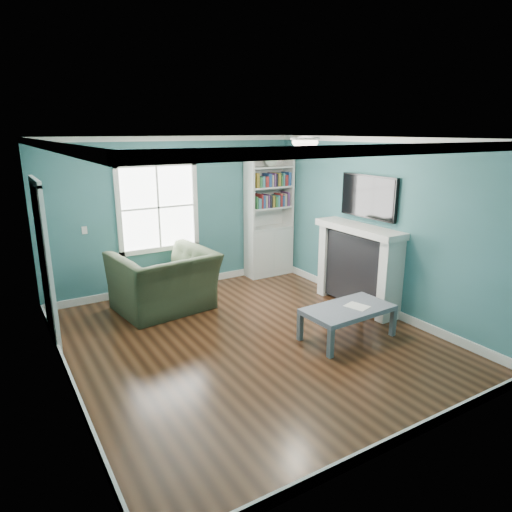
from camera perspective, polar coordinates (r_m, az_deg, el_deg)
floor at (r=6.16m, az=-0.76°, el=-10.44°), size 5.00×5.00×0.00m
room_walls at (r=5.65m, az=-0.82°, el=4.13°), size 5.00×5.00×5.00m
trim at (r=5.73m, az=-0.80°, el=0.75°), size 4.50×5.00×2.60m
window at (r=7.79m, az=-12.12°, el=5.94°), size 1.40×0.06×1.50m
bookshelf at (r=8.61m, az=1.60°, el=3.61°), size 0.90×0.35×2.31m
fireplace at (r=7.27m, az=12.66°, el=-1.35°), size 0.44×1.58×1.30m
tv at (r=7.13m, az=13.89°, el=7.22°), size 0.06×1.10×0.65m
door at (r=6.42m, az=-24.96°, el=-0.63°), size 0.12×0.98×2.17m
ceiling_fixture at (r=6.13m, az=6.15°, el=14.04°), size 0.38×0.38×0.15m
light_switch at (r=7.53m, az=-20.65°, el=3.03°), size 0.08×0.01×0.12m
recliner at (r=7.07m, az=-11.45°, el=-1.93°), size 1.52×1.09×1.23m
coffee_table at (r=6.20m, az=11.41°, el=-6.78°), size 1.22×0.70×0.44m
paper_sheet at (r=6.23m, az=12.51°, el=-6.15°), size 0.30×0.35×0.00m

